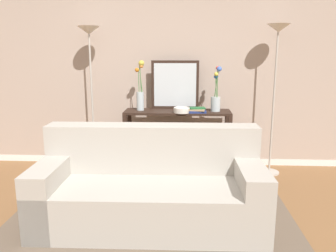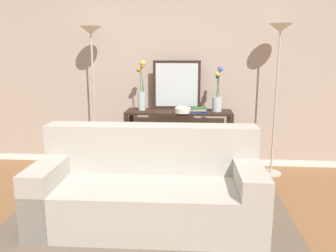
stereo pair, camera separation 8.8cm
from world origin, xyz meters
name	(u,v)px [view 2 (the right image)]	position (x,y,z in m)	size (l,w,h in m)	color
back_wall	(158,58)	(0.00, 2.36, 1.48)	(12.00, 0.15, 2.97)	white
area_rug	(147,229)	(0.10, 0.41, 0.01)	(2.71, 1.69, 0.01)	brown
couch	(149,190)	(0.10, 0.57, 0.31)	(2.05, 0.90, 0.88)	#ADA89E
console_table	(179,130)	(0.31, 1.96, 0.57)	(1.36, 0.40, 0.82)	black
floor_lamp_left	(92,59)	(-0.80, 1.97, 1.48)	(0.28, 0.28, 1.88)	#B7B2A8
floor_lamp_right	(279,58)	(1.52, 1.97, 1.49)	(0.28, 0.28, 1.90)	#B7B2A8
wall_mirror	(177,85)	(0.27, 2.13, 1.14)	(0.62, 0.02, 0.64)	black
vase_tall_flowers	(142,92)	(-0.17, 1.99, 1.06)	(0.12, 0.11, 0.64)	silver
vase_short_flowers	(217,98)	(0.80, 1.97, 1.00)	(0.12, 0.13, 0.57)	silver
fruit_bowl	(183,110)	(0.37, 1.84, 0.86)	(0.21, 0.21, 0.07)	silver
book_stack	(198,110)	(0.56, 1.84, 0.85)	(0.23, 0.16, 0.07)	navy
book_row_under_console	(151,167)	(-0.07, 1.96, 0.05)	(0.37, 0.18, 0.12)	#6B3360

